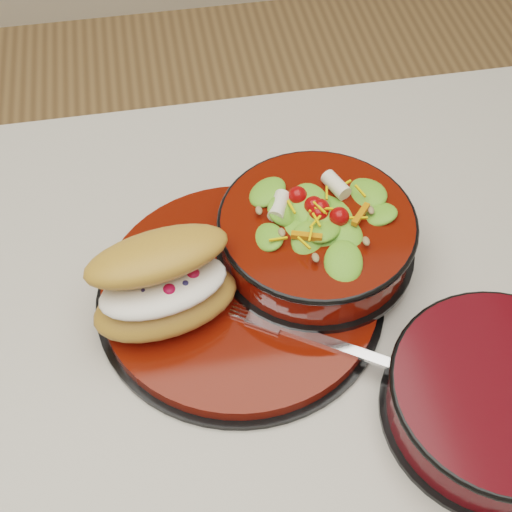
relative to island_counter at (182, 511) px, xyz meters
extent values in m
cube|color=#B7B4A8|center=(0.00, 0.00, 0.43)|extent=(1.24, 0.74, 0.04)
cylinder|color=black|center=(0.10, 0.05, 0.45)|extent=(0.30, 0.30, 0.01)
cylinder|color=#650D03|center=(0.10, 0.05, 0.46)|extent=(0.28, 0.28, 0.01)
torus|color=black|center=(0.11, 0.04, 0.46)|extent=(0.16, 0.16, 0.01)
cylinder|color=black|center=(0.19, 0.09, 0.47)|extent=(0.21, 0.21, 0.01)
cylinder|color=#650D03|center=(0.19, 0.09, 0.49)|extent=(0.20, 0.20, 0.04)
torus|color=black|center=(0.19, 0.09, 0.51)|extent=(0.20, 0.20, 0.01)
ellipsoid|color=#558E27|center=(0.19, 0.09, 0.50)|extent=(0.17, 0.17, 0.07)
sphere|color=#BD0907|center=(0.23, 0.09, 0.54)|extent=(0.02, 0.02, 0.02)
sphere|color=#BD0907|center=(0.20, 0.12, 0.54)|extent=(0.02, 0.02, 0.02)
sphere|color=#BD0907|center=(0.16, 0.11, 0.54)|extent=(0.02, 0.02, 0.02)
sphere|color=#BD0907|center=(0.16, 0.06, 0.54)|extent=(0.02, 0.02, 0.02)
sphere|color=#BD0907|center=(0.20, 0.05, 0.54)|extent=(0.02, 0.02, 0.02)
cylinder|color=silver|center=(0.22, 0.12, 0.54)|extent=(0.03, 0.04, 0.02)
cylinder|color=silver|center=(0.15, 0.10, 0.54)|extent=(0.04, 0.03, 0.02)
cube|color=orange|center=(0.17, 0.06, 0.54)|extent=(0.03, 0.03, 0.01)
cube|color=orange|center=(0.23, 0.08, 0.54)|extent=(0.03, 0.02, 0.01)
ellipsoid|color=#C3843B|center=(0.03, 0.03, 0.49)|extent=(0.16, 0.11, 0.04)
ellipsoid|color=white|center=(0.03, 0.03, 0.51)|extent=(0.13, 0.09, 0.02)
ellipsoid|color=#C3843B|center=(0.03, 0.05, 0.54)|extent=(0.15, 0.10, 0.03)
sphere|color=red|center=(0.01, 0.03, 0.52)|extent=(0.02, 0.02, 0.02)
sphere|color=red|center=(0.03, 0.02, 0.52)|extent=(0.02, 0.02, 0.02)
sphere|color=red|center=(0.06, 0.04, 0.52)|extent=(0.02, 0.02, 0.02)
sphere|color=#191947|center=(0.02, 0.04, 0.52)|extent=(0.01, 0.01, 0.01)
sphere|color=#191947|center=(0.04, 0.04, 0.52)|extent=(0.01, 0.01, 0.01)
sphere|color=#191947|center=(0.03, 0.03, 0.52)|extent=(0.01, 0.01, 0.01)
sphere|color=#191947|center=(0.05, 0.03, 0.52)|extent=(0.01, 0.01, 0.01)
sphere|color=#191947|center=(0.01, 0.03, 0.52)|extent=(0.01, 0.01, 0.01)
cube|color=silver|center=(0.18, -0.03, 0.47)|extent=(0.10, 0.07, 0.00)
cube|color=silver|center=(0.12, 0.01, 0.47)|extent=(0.04, 0.04, 0.00)
cylinder|color=black|center=(0.31, -0.12, 0.45)|extent=(0.21, 0.21, 0.01)
cylinder|color=#4D0508|center=(0.31, -0.12, 0.48)|extent=(0.20, 0.20, 0.05)
torus|color=black|center=(0.31, -0.12, 0.50)|extent=(0.21, 0.21, 0.01)
camera|label=1|loc=(0.05, -0.37, 1.05)|focal=50.00mm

